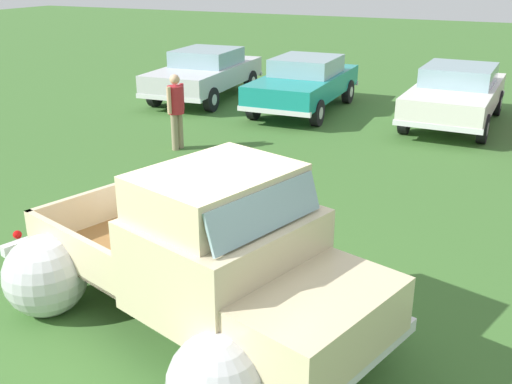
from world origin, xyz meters
TOP-DOWN VIEW (x-y plane):
  - ground_plane at (0.00, 0.00)m, footprint 80.00×80.00m
  - vintage_pickup_truck at (0.37, -0.11)m, footprint 4.97×3.71m
  - show_car_0 at (-5.70, 10.35)m, footprint 2.25×4.63m
  - show_car_1 at (-2.50, 10.16)m, footprint 2.02×4.50m
  - show_car_2 at (1.41, 10.44)m, footprint 2.03×4.62m
  - spectator_0 at (-3.67, 5.60)m, footprint 0.37×0.54m

SIDE VIEW (x-z plane):
  - ground_plane at x=0.00m, z-range 0.00..0.00m
  - vintage_pickup_truck at x=0.37m, z-range -0.22..1.74m
  - show_car_1 at x=-2.50m, z-range 0.07..1.50m
  - show_car_0 at x=-5.70m, z-range 0.07..1.50m
  - show_car_2 at x=1.41m, z-range 0.07..1.50m
  - spectator_0 at x=-3.67m, z-range 0.11..1.73m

